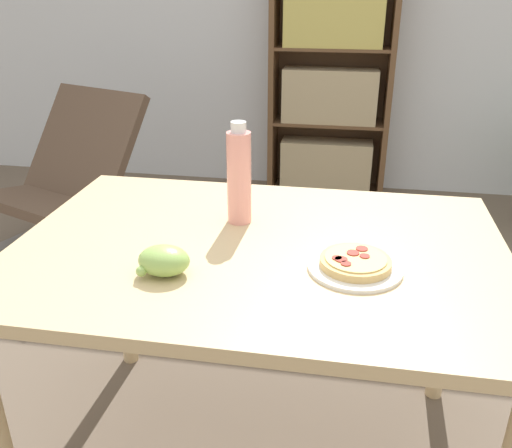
% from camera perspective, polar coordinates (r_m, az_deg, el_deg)
% --- Properties ---
extents(ground_plane, '(14.00, 14.00, 0.00)m').
position_cam_1_polar(ground_plane, '(1.97, 0.40, -22.47)').
color(ground_plane, brown).
extents(wall_back, '(8.00, 0.05, 2.60)m').
position_cam_1_polar(wall_back, '(3.96, 7.25, 22.31)').
color(wall_back, silver).
rests_on(wall_back, ground_plane).
extents(dining_table, '(1.33, 0.92, 0.78)m').
position_cam_1_polar(dining_table, '(1.51, 0.35, -5.43)').
color(dining_table, '#D1B27F').
rests_on(dining_table, ground_plane).
extents(pizza_on_plate, '(0.23, 0.23, 0.04)m').
position_cam_1_polar(pizza_on_plate, '(1.36, 10.40, -4.19)').
color(pizza_on_plate, white).
rests_on(pizza_on_plate, dining_table).
extents(grape_bunch, '(0.13, 0.11, 0.07)m').
position_cam_1_polar(grape_bunch, '(1.33, -9.64, -3.80)').
color(grape_bunch, '#93BC5B').
rests_on(grape_bunch, dining_table).
extents(drink_bottle, '(0.07, 0.07, 0.30)m').
position_cam_1_polar(drink_bottle, '(1.56, -1.79, 5.05)').
color(drink_bottle, pink).
rests_on(drink_bottle, dining_table).
extents(lounge_chair_near, '(0.85, 0.94, 0.88)m').
position_cam_1_polar(lounge_chair_near, '(3.16, -19.10, 1.68)').
color(lounge_chair_near, slate).
rests_on(lounge_chair_near, ground_plane).
extents(bookshelf, '(0.82, 0.30, 1.53)m').
position_cam_1_polar(bookshelf, '(3.84, 7.79, 13.56)').
color(bookshelf, brown).
rests_on(bookshelf, ground_plane).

